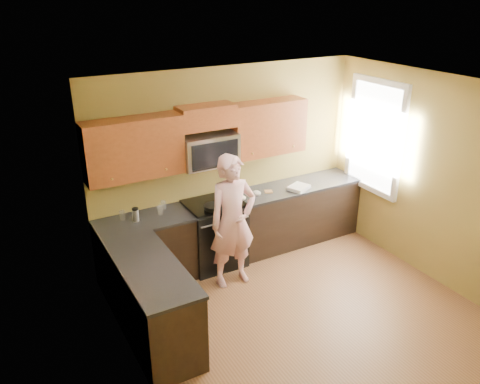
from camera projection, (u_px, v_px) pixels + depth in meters
floor at (308, 319)px, 5.76m from camera, size 4.00×4.00×0.00m
ceiling at (323, 92)px, 4.70m from camera, size 4.00×4.00×0.00m
wall_back at (228, 163)px, 6.84m from camera, size 4.00×0.00×4.00m
wall_front at (478, 319)px, 3.63m from camera, size 4.00×0.00×4.00m
wall_left at (136, 265)px, 4.33m from camera, size 0.00×4.00×4.00m
wall_right at (441, 183)px, 6.13m from camera, size 0.00×4.00×4.00m
cabinet_back_run at (239, 228)px, 6.95m from camera, size 4.00×0.60×0.88m
cabinet_left_run at (152, 304)px, 5.31m from camera, size 0.60×1.60×0.88m
countertop_back at (239, 199)px, 6.76m from camera, size 4.00×0.62×0.04m
countertop_left at (150, 267)px, 5.13m from camera, size 0.62×1.60×0.04m
stove at (214, 233)px, 6.74m from camera, size 0.76×0.65×0.95m
microwave at (209, 165)px, 6.46m from camera, size 0.76×0.40×0.42m
upper_cab_left at (136, 177)px, 6.04m from camera, size 1.22×0.33×0.75m
upper_cab_right at (267, 153)px, 6.91m from camera, size 1.12×0.33×0.75m
upper_cab_over_mw at (206, 117)px, 6.23m from camera, size 0.76×0.33×0.30m
window at (375, 137)px, 6.97m from camera, size 0.06×1.06×1.66m
woman at (233, 222)px, 6.16m from camera, size 0.65×0.43×1.78m
frying_pan at (214, 209)px, 6.36m from camera, size 0.29×0.47×0.06m
butter_tub at (232, 202)px, 6.64m from camera, size 0.12×0.12×0.08m
toast_slice at (269, 192)px, 6.95m from camera, size 0.14×0.14×0.01m
napkin_a at (242, 198)px, 6.69m from camera, size 0.11×0.12×0.06m
napkin_b at (257, 193)px, 6.84m from camera, size 0.14×0.15×0.07m
dish_towel at (299, 188)px, 7.05m from camera, size 0.37×0.34×0.05m
travel_mug at (136, 221)px, 6.10m from camera, size 0.09×0.09×0.18m
glass_a at (122, 215)px, 6.11m from camera, size 0.09×0.09×0.12m
glass_b at (163, 205)px, 6.40m from camera, size 0.08×0.08×0.12m
glass_c at (160, 210)px, 6.27m from camera, size 0.07×0.07×0.12m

